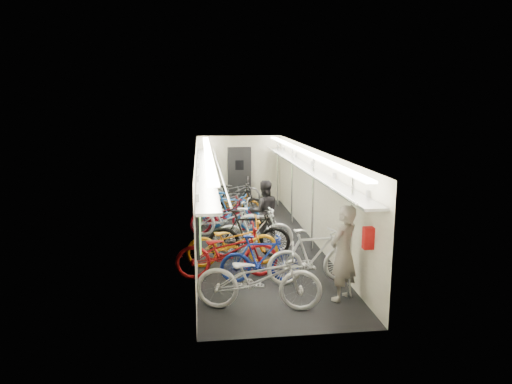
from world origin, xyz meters
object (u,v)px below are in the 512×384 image
object	(u,v)px
bicycle_0	(259,278)
backpack	(371,238)
passenger_mid	(264,212)
passenger_near	(343,253)
bicycle_1	(261,259)

from	to	relation	value
bicycle_0	backpack	world-z (taller)	backpack
passenger_mid	bicycle_0	bearing A→B (deg)	78.69
backpack	bicycle_0	bearing A→B (deg)	174.54
bicycle_0	passenger_mid	world-z (taller)	passenger_mid
passenger_near	bicycle_0	bearing A→B (deg)	-28.98
bicycle_1	passenger_mid	world-z (taller)	passenger_mid
bicycle_0	passenger_near	world-z (taller)	passenger_near
passenger_near	bicycle_1	bearing A→B (deg)	-73.03
backpack	bicycle_1	bearing A→B (deg)	140.77
bicycle_0	passenger_near	size ratio (longest dim) A/B	1.23
passenger_near	passenger_mid	world-z (taller)	passenger_near
passenger_near	backpack	distance (m)	0.67
bicycle_1	passenger_near	distance (m)	1.73
bicycle_0	bicycle_1	bearing A→B (deg)	1.31
bicycle_1	passenger_near	bearing A→B (deg)	-123.53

